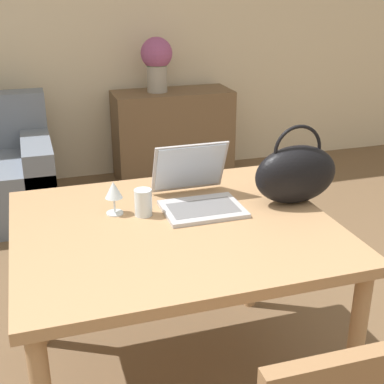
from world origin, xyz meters
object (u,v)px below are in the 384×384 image
at_px(wine_glass, 114,192).
at_px(flower_vase, 157,60).
at_px(drinking_glass, 143,202).
at_px(laptop, 196,189).
at_px(handbag, 296,173).

distance_m(wine_glass, flower_vase, 2.39).
relative_size(drinking_glass, wine_glass, 0.79).
height_order(drinking_glass, flower_vase, flower_vase).
distance_m(laptop, handbag, 0.40).
bearing_deg(wine_glass, drinking_glass, -23.76).
relative_size(handbag, flower_vase, 0.81).
height_order(wine_glass, handbag, handbag).
bearing_deg(handbag, laptop, 164.20).
relative_size(laptop, handbag, 0.99).
xyz_separation_m(laptop, drinking_glass, (-0.23, -0.05, -0.01)).
bearing_deg(flower_vase, wine_glass, -108.05).
xyz_separation_m(wine_glass, flower_vase, (0.74, 2.27, 0.15)).
xyz_separation_m(handbag, flower_vase, (0.02, 2.38, 0.12)).
height_order(laptop, flower_vase, flower_vase).
distance_m(wine_glass, handbag, 0.73).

